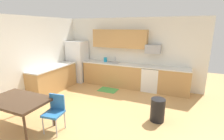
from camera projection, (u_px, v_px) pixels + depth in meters
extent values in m
plane|color=tan|center=(98.00, 112.00, 4.72)|extent=(12.00, 12.00, 0.00)
cube|color=white|center=(128.00, 52.00, 6.73)|extent=(5.80, 0.10, 2.70)
cube|color=white|center=(25.00, 59.00, 5.40)|extent=(0.10, 5.80, 2.70)
cube|color=tan|center=(113.00, 74.00, 6.85)|extent=(2.48, 0.60, 0.90)
cube|color=tan|center=(174.00, 82.00, 5.93)|extent=(1.07, 0.60, 0.90)
cube|color=tan|center=(54.00, 79.00, 6.20)|extent=(0.60, 2.00, 0.90)
cube|color=silver|center=(125.00, 64.00, 6.53)|extent=(4.80, 0.64, 0.04)
cube|color=silver|center=(52.00, 67.00, 6.08)|extent=(0.64, 2.00, 0.04)
cube|color=tan|center=(119.00, 39.00, 6.51)|extent=(2.20, 0.34, 0.70)
cube|color=white|center=(78.00, 61.00, 7.31)|extent=(0.76, 0.70, 1.76)
cube|color=white|center=(151.00, 79.00, 6.26)|extent=(0.60, 0.60, 0.88)
cube|color=black|center=(151.00, 67.00, 6.14)|extent=(0.60, 0.60, 0.03)
cube|color=#9EA0A5|center=(153.00, 49.00, 6.06)|extent=(0.54, 0.36, 0.32)
cube|color=#A5A8AD|center=(114.00, 64.00, 6.73)|extent=(0.48, 0.40, 0.14)
cylinder|color=#B2B5BA|center=(115.00, 60.00, 6.85)|extent=(0.02, 0.02, 0.24)
cube|color=#422D1E|center=(18.00, 100.00, 3.80)|extent=(1.40, 0.90, 0.06)
cylinder|color=#422D1E|center=(25.00, 131.00, 3.31)|extent=(0.05, 0.05, 0.69)
cylinder|color=#422D1E|center=(16.00, 103.00, 4.49)|extent=(0.05, 0.05, 0.69)
cylinder|color=#422D1E|center=(53.00, 113.00, 4.00)|extent=(0.05, 0.05, 0.69)
cube|color=#2D72B7|center=(53.00, 114.00, 3.75)|extent=(0.45, 0.45, 0.05)
cube|color=#2D72B7|center=(57.00, 102.00, 3.87)|extent=(0.38, 0.09, 0.40)
cylinder|color=#B2B2B7|center=(43.00, 126.00, 3.70)|extent=(0.03, 0.03, 0.42)
cylinder|color=#B2B2B7|center=(56.00, 128.00, 3.61)|extent=(0.03, 0.03, 0.42)
cylinder|color=#B2B2B7|center=(52.00, 118.00, 4.02)|extent=(0.03, 0.03, 0.42)
cylinder|color=#B2B2B7|center=(65.00, 120.00, 3.93)|extent=(0.03, 0.03, 0.42)
cylinder|color=black|center=(158.00, 110.00, 4.23)|extent=(0.36, 0.36, 0.60)
cube|color=#4CA54C|center=(108.00, 90.00, 6.36)|extent=(0.70, 0.50, 0.01)
cylinder|color=#198CBF|center=(105.00, 60.00, 6.89)|extent=(0.14, 0.14, 0.20)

